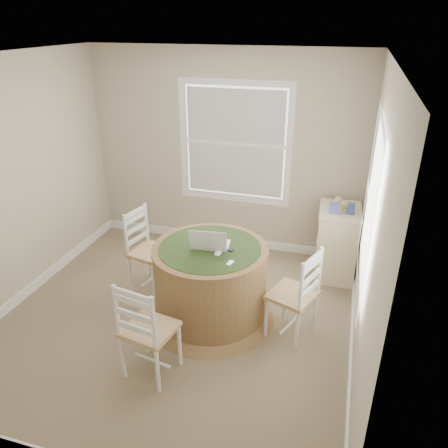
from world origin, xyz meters
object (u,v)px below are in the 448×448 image
(round_table, at_px, (210,280))
(chair_left, at_px, (150,252))
(chair_near, at_px, (149,329))
(corner_chest, at_px, (336,242))
(chair_right, at_px, (292,294))
(laptop, at_px, (210,244))

(round_table, bearing_deg, chair_left, 168.79)
(round_table, xyz_separation_m, chair_near, (-0.26, -0.90, 0.02))
(chair_left, distance_m, chair_near, 1.37)
(round_table, bearing_deg, corner_chest, 57.73)
(chair_right, bearing_deg, chair_left, -82.10)
(chair_right, bearing_deg, laptop, -73.21)
(corner_chest, bearing_deg, chair_left, -158.92)
(round_table, bearing_deg, chair_right, 8.39)
(chair_near, height_order, corner_chest, chair_near)
(chair_right, bearing_deg, chair_near, -31.22)
(round_table, xyz_separation_m, corner_chest, (1.19, 1.25, -0.02))
(round_table, xyz_separation_m, chair_left, (-0.84, 0.35, 0.02))
(round_table, relative_size, chair_right, 1.41)
(round_table, distance_m, corner_chest, 1.73)
(chair_left, bearing_deg, round_table, -100.43)
(chair_near, distance_m, corner_chest, 2.60)
(laptop, bearing_deg, chair_left, -29.20)
(round_table, relative_size, corner_chest, 1.54)
(chair_left, xyz_separation_m, laptop, (0.83, -0.33, 0.39))
(chair_left, relative_size, chair_right, 1.00)
(round_table, relative_size, chair_left, 1.41)
(laptop, bearing_deg, corner_chest, -141.77)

